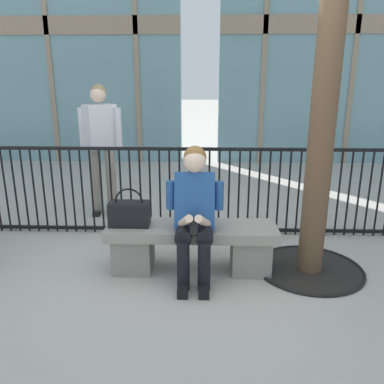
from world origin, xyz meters
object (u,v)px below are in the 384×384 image
(seated_person_with_phone, at_px, (195,210))
(handbag_on_bench, at_px, (129,213))
(stone_bench, at_px, (192,243))
(bystander_at_railing, at_px, (101,141))

(seated_person_with_phone, height_order, handbag_on_bench, seated_person_with_phone)
(stone_bench, bearing_deg, seated_person_with_phone, -76.72)
(stone_bench, distance_m, handbag_on_bench, 0.65)
(bystander_at_railing, bearing_deg, handbag_on_bench, -67.62)
(seated_person_with_phone, bearing_deg, bystander_at_railing, 126.64)
(seated_person_with_phone, relative_size, bystander_at_railing, 0.71)
(seated_person_with_phone, distance_m, handbag_on_bench, 0.63)
(stone_bench, relative_size, seated_person_with_phone, 1.32)
(seated_person_with_phone, bearing_deg, stone_bench, 103.28)
(seated_person_with_phone, bearing_deg, handbag_on_bench, 169.00)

